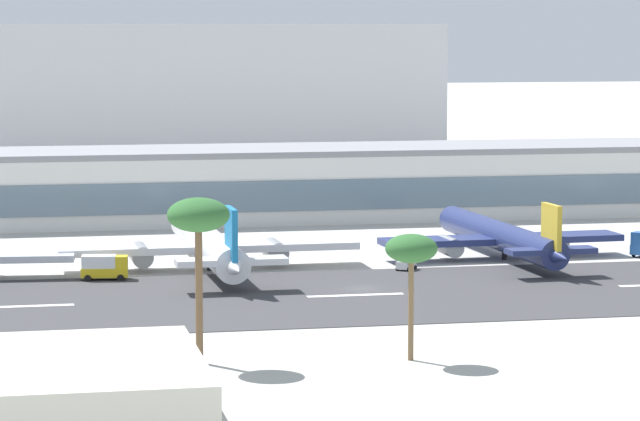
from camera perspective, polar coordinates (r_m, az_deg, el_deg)
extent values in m
plane|color=#B2AFA8|center=(199.40, 1.52, -2.83)|extent=(1400.00, 1400.00, 0.00)
cube|color=#38383A|center=(194.98, 1.82, -3.03)|extent=(800.00, 39.82, 0.08)
cube|color=white|center=(190.05, -10.59, -3.38)|extent=(12.00, 1.20, 0.01)
cube|color=white|center=(194.55, 1.27, -3.04)|extent=(12.00, 1.20, 0.01)
cube|color=silver|center=(271.78, -1.16, 0.89)|extent=(153.45, 21.52, 11.20)
cube|color=slate|center=(261.15, -0.74, 0.53)|extent=(148.85, 0.30, 5.04)
cube|color=gray|center=(271.24, -1.17, 2.17)|extent=(154.98, 21.74, 1.00)
cube|color=#BCBCC1|center=(371.31, -6.41, 4.08)|extent=(138.14, 30.24, 33.19)
cylinder|color=silver|center=(216.74, -4.05, -1.16)|extent=(5.27, 44.35, 4.43)
sphere|color=silver|center=(238.48, -4.82, -0.46)|extent=(4.21, 4.21, 4.21)
cone|color=silver|center=(195.08, -3.10, -2.03)|extent=(4.14, 8.04, 3.98)
cube|color=silver|center=(215.93, -4.01, -1.31)|extent=(40.76, 7.42, 0.97)
cylinder|color=gray|center=(217.53, -1.62, -1.45)|extent=(3.00, 6.25, 2.88)
cylinder|color=gray|center=(214.92, -6.42, -1.58)|extent=(3.00, 6.25, 2.88)
cube|color=silver|center=(196.74, -3.19, -1.82)|extent=(13.88, 3.92, 0.78)
cube|color=#1975B2|center=(196.31, -3.19, -0.93)|extent=(0.82, 5.99, 7.08)
cylinder|color=black|center=(214.97, -3.95, -1.99)|extent=(0.80, 0.80, 1.22)
cylinder|color=navy|center=(227.25, 6.43, -0.90)|extent=(6.37, 40.90, 4.07)
sphere|color=navy|center=(246.23, 4.74, -0.30)|extent=(3.87, 3.87, 3.87)
cone|color=navy|center=(208.54, 8.42, -1.60)|extent=(4.08, 7.53, 3.67)
cube|color=navy|center=(226.55, 6.50, -1.03)|extent=(35.16, 8.07, 0.90)
cylinder|color=gray|center=(229.56, 8.33, -1.13)|extent=(2.97, 5.84, 2.65)
cylinder|color=gray|center=(223.98, 4.62, -1.28)|extent=(2.97, 5.84, 2.65)
cube|color=navy|center=(209.97, 8.25, -1.43)|extent=(12.03, 4.03, 0.72)
cube|color=gold|center=(209.59, 8.26, -0.66)|extent=(0.96, 5.53, 6.52)
cylinder|color=black|center=(225.72, 6.60, -1.62)|extent=(0.73, 0.73, 1.12)
cube|color=gold|center=(208.07, -7.70, -2.20)|extent=(6.25, 3.10, 1.20)
cube|color=silver|center=(207.90, -7.91, -1.82)|extent=(4.57, 2.81, 1.60)
cube|color=gold|center=(207.75, -7.11, -1.82)|extent=(1.93, 2.39, 1.50)
cylinder|color=black|center=(206.86, -7.14, -2.41)|extent=(0.93, 0.39, 0.90)
cylinder|color=black|center=(209.23, -7.11, -2.30)|extent=(0.93, 0.39, 0.90)
cylinder|color=black|center=(207.11, -8.30, -2.41)|extent=(0.93, 0.39, 0.90)
cylinder|color=black|center=(209.48, -8.26, -2.31)|extent=(0.93, 0.39, 0.90)
cube|color=white|center=(214.83, 3.10, -1.94)|extent=(3.26, 3.49, 1.00)
cube|color=black|center=(214.70, 3.10, -1.69)|extent=(2.21, 2.30, 0.90)
cylinder|color=black|center=(214.24, 2.78, -2.09)|extent=(0.60, 0.64, 0.60)
cylinder|color=black|center=(213.57, 3.17, -2.12)|extent=(0.60, 0.64, 0.60)
cylinder|color=black|center=(216.25, 3.03, -2.01)|extent=(0.60, 0.64, 0.60)
cylinder|color=black|center=(215.58, 3.42, -2.04)|extent=(0.60, 0.64, 0.60)
cylinder|color=black|center=(231.53, 11.14, -1.52)|extent=(0.87, 0.80, 0.90)
cylinder|color=brown|center=(155.26, -4.34, -2.83)|extent=(0.73, 0.73, 14.57)
ellipsoid|color=#2D602D|center=(154.24, -4.37, -0.15)|extent=(6.08, 6.08, 3.34)
cylinder|color=brown|center=(156.70, 3.27, -3.37)|extent=(0.56, 0.56, 11.11)
ellipsoid|color=#2D602D|center=(155.84, 3.28, -1.36)|extent=(5.15, 5.15, 2.83)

